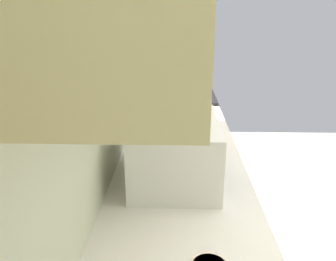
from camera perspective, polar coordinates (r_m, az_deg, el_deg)
wall_back at (r=1.73m, az=-10.61°, el=10.88°), size 3.96×0.12×2.85m
oven_range at (r=3.30m, az=1.89°, el=-1.85°), size 0.71×0.65×1.11m
microwave at (r=1.57m, az=1.28°, el=-3.17°), size 0.53×0.39×0.28m
kettle at (r=2.05m, az=4.23°, el=0.58°), size 0.16×0.12×0.19m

